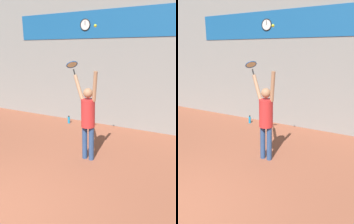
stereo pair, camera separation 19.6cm
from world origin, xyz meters
The scene contains 7 objects.
back_wall centered at (0.00, 5.49, 2.50)m, with size 18.00×0.10×5.00m.
sponsor_banner centered at (0.00, 5.43, 3.55)m, with size 7.39×0.02×0.90m.
scoreboard_clock centered at (-0.83, 5.41, 3.55)m, with size 0.40×0.04×0.40m.
tennis_player centered at (0.62, 2.74, 1.15)m, with size 0.86×0.52×2.25m.
tennis_racket centered at (-0.04, 3.14, 2.33)m, with size 0.39×0.40×0.37m.
tennis_ball centered at (0.85, 2.63, 3.20)m, with size 0.06×0.06×0.06m.
water_bottle centered at (-1.31, 4.95, 0.13)m, with size 0.09×0.09×0.30m.
Camera 2 is at (3.10, -1.72, 2.70)m, focal length 35.00 mm.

